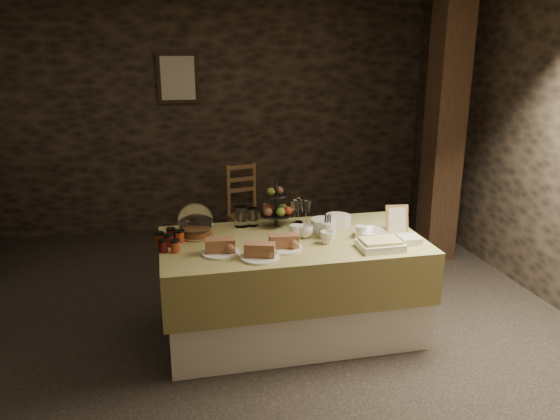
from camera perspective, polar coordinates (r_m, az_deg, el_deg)
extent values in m
cube|color=black|center=(4.37, -6.07, -11.95)|extent=(5.50, 5.00, 0.01)
cube|color=black|center=(6.37, -9.07, 9.45)|extent=(5.50, 0.02, 2.60)
cube|color=black|center=(1.58, 3.29, -13.36)|extent=(5.50, 0.02, 2.60)
cube|color=black|center=(5.00, 26.71, 5.88)|extent=(0.02, 5.00, 2.60)
cube|color=white|center=(4.11, 1.23, -8.23)|extent=(1.82, 0.93, 0.71)
cube|color=olive|center=(4.03, 1.24, -5.63)|extent=(1.89, 1.00, 0.38)
cube|color=olive|center=(6.27, -3.49, -0.82)|extent=(0.44, 0.43, 0.04)
cube|color=olive|center=(6.30, -3.78, 3.25)|extent=(0.35, 0.10, 0.36)
cube|color=black|center=(5.60, 16.80, 7.95)|extent=(0.30, 0.30, 2.60)
cube|color=black|center=(6.30, -10.64, 13.40)|extent=(0.45, 0.03, 0.55)
cube|color=beige|center=(6.27, -10.63, 13.39)|extent=(0.37, 0.01, 0.47)
cylinder|color=white|center=(4.11, 4.58, -1.62)|extent=(0.19, 0.19, 0.10)
cylinder|color=white|center=(4.26, 6.05, -1.09)|extent=(0.20, 0.20, 0.08)
cylinder|color=white|center=(3.98, 4.98, -2.12)|extent=(0.10, 0.10, 0.12)
imported|color=white|center=(3.99, 2.64, -2.25)|extent=(0.13, 0.13, 0.09)
imported|color=white|center=(3.88, 4.92, -2.88)|extent=(0.12, 0.12, 0.09)
cylinder|color=white|center=(3.98, 1.64, -2.24)|extent=(0.09, 0.09, 0.09)
cylinder|color=white|center=(4.01, 8.45, -2.29)|extent=(0.08, 0.08, 0.09)
imported|color=white|center=(4.06, 9.36, -2.39)|extent=(0.24, 0.24, 0.05)
cylinder|color=olive|center=(4.06, -8.76, -2.66)|extent=(0.26, 0.26, 0.01)
cylinder|color=brown|center=(4.05, -8.78, -2.11)|extent=(0.22, 0.22, 0.07)
sphere|color=white|center=(4.03, -8.83, -1.13)|extent=(0.26, 0.26, 0.26)
cylinder|color=black|center=(4.20, -0.40, 0.60)|extent=(0.02, 0.02, 0.35)
cylinder|color=black|center=(4.22, -0.40, -0.47)|extent=(0.25, 0.25, 0.01)
cylinder|color=black|center=(4.18, -0.40, 1.55)|extent=(0.17, 0.17, 0.01)
sphere|color=olive|center=(4.25, 0.33, 0.15)|extent=(0.07, 0.07, 0.07)
sphere|color=maroon|center=(4.24, -1.20, 0.10)|extent=(0.07, 0.07, 0.07)
sphere|color=olive|center=(4.16, 0.05, -0.24)|extent=(0.07, 0.07, 0.07)
sphere|color=brown|center=(4.17, -1.28, -0.20)|extent=(0.07, 0.07, 0.07)
sphere|color=maroon|center=(4.19, 0.82, -0.10)|extent=(0.07, 0.07, 0.07)
cylinder|color=white|center=(3.71, -6.24, -4.44)|extent=(0.26, 0.26, 0.01)
cube|color=brown|center=(3.69, -6.27, -3.68)|extent=(0.21, 0.11, 0.09)
cylinder|color=white|center=(3.61, -2.12, -4.95)|extent=(0.26, 0.26, 0.01)
cube|color=brown|center=(3.59, -2.13, -4.17)|extent=(0.22, 0.15, 0.09)
cylinder|color=white|center=(3.77, 0.38, -3.99)|extent=(0.26, 0.26, 0.01)
cube|color=brown|center=(3.75, 0.39, -3.24)|extent=(0.21, 0.11, 0.09)
cylinder|color=maroon|center=(3.89, -11.55, -3.20)|extent=(0.06, 0.06, 0.07)
cylinder|color=#C44822|center=(3.77, -10.89, -3.82)|extent=(0.06, 0.06, 0.07)
cylinder|color=maroon|center=(3.80, -12.12, -3.74)|extent=(0.06, 0.06, 0.07)
cylinder|color=#C44822|center=(3.96, -10.42, -2.79)|extent=(0.06, 0.06, 0.07)
cylinder|color=maroon|center=(4.01, -11.31, -2.56)|extent=(0.06, 0.06, 0.07)
cylinder|color=#C44822|center=(3.94, -12.44, -3.01)|extent=(0.06, 0.06, 0.07)
cube|color=white|center=(3.83, 10.42, -3.67)|extent=(0.30, 0.22, 0.05)
cube|color=#F3D587|center=(3.81, 10.45, -3.18)|extent=(0.26, 0.18, 0.02)
cube|color=white|center=(3.99, 13.36, -3.02)|extent=(0.14, 0.14, 0.04)
cube|color=olive|center=(4.20, 12.12, -0.96)|extent=(0.18, 0.09, 0.22)
cylinder|color=white|center=(4.22, -4.08, -0.69)|extent=(0.10, 0.10, 0.16)
cylinder|color=white|center=(4.24, -2.90, -0.72)|extent=(0.09, 0.09, 0.14)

